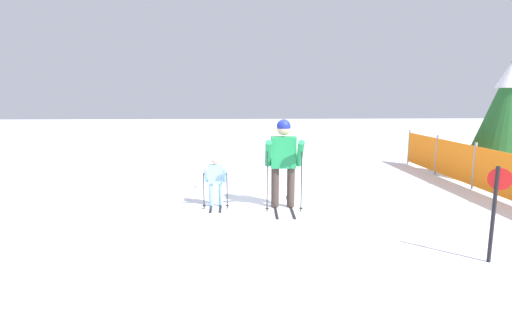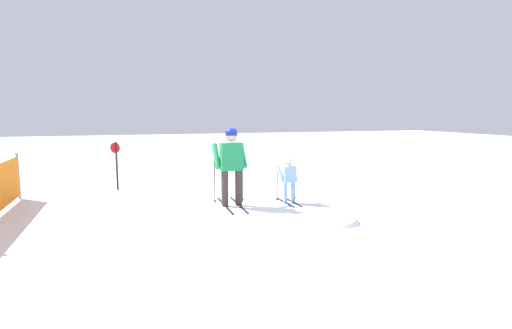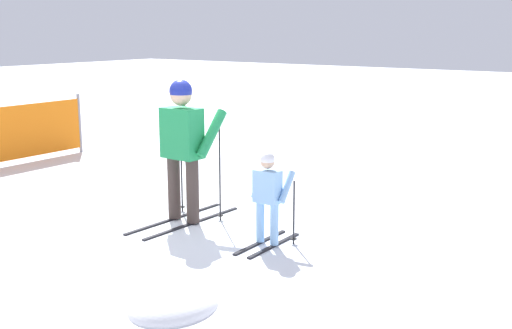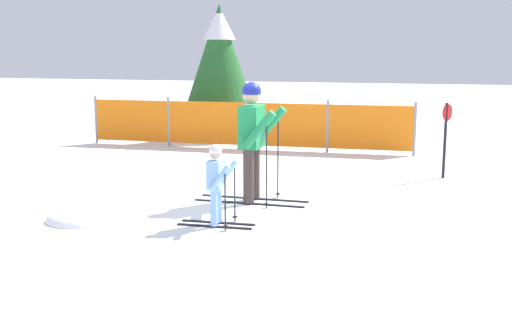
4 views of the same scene
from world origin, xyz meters
name	(u,v)px [view 3 (image 3 of 4)]	position (x,y,z in m)	size (l,w,h in m)	color
ground_plane	(164,222)	(0.00, 0.00, 0.00)	(60.00, 60.00, 0.00)	white
skier_adult	(183,138)	(0.19, -0.17, 1.01)	(1.61, 0.72, 1.70)	black
skier_child	(268,192)	(0.07, -1.47, 0.58)	(0.95, 0.51, 1.02)	black
trail_marker	(184,116)	(2.88, 2.24, 0.79)	(0.17, 0.25, 1.26)	black
snow_mound	(174,308)	(-1.70, -1.73, 0.00)	(0.81, 0.69, 0.33)	white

